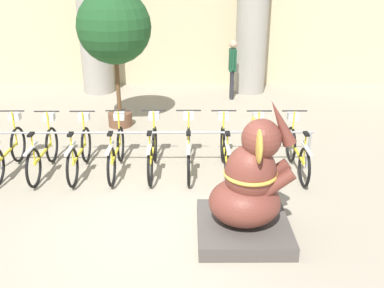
{
  "coord_description": "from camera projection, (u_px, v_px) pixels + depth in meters",
  "views": [
    {
      "loc": [
        0.49,
        -5.52,
        3.58
      ],
      "look_at": [
        0.53,
        0.77,
        1.0
      ],
      "focal_mm": 40.0,
      "sensor_mm": 36.0,
      "label": 1
    }
  ],
  "objects": [
    {
      "name": "bicycle_4",
      "position": [
        153.0,
        151.0,
        8.03
      ],
      "size": [
        0.48,
        1.77,
        1.07
      ],
      "color": "black",
      "rests_on": "ground_plane"
    },
    {
      "name": "bicycle_7",
      "position": [
        261.0,
        151.0,
        8.0
      ],
      "size": [
        0.48,
        1.77,
        1.07
      ],
      "color": "black",
      "rests_on": "ground_plane"
    },
    {
      "name": "column_right",
      "position": [
        253.0,
        4.0,
        12.51
      ],
      "size": [
        1.18,
        1.18,
        5.16
      ],
      "color": "gray",
      "rests_on": "ground_plane"
    },
    {
      "name": "bicycle_0",
      "position": [
        8.0,
        151.0,
        8.0
      ],
      "size": [
        0.48,
        1.77,
        1.07
      ],
      "color": "black",
      "rests_on": "ground_plane"
    },
    {
      "name": "bike_rack",
      "position": [
        152.0,
        138.0,
        8.02
      ],
      "size": [
        6.03,
        0.05,
        0.77
      ],
      "color": "gray",
      "rests_on": "ground_plane"
    },
    {
      "name": "elephant_statue",
      "position": [
        249.0,
        192.0,
        5.96
      ],
      "size": [
        1.32,
        1.32,
        2.06
      ],
      "color": "#4C4742",
      "rests_on": "ground_plane"
    },
    {
      "name": "person_pedestrian",
      "position": [
        232.0,
        64.0,
        12.37
      ],
      "size": [
        0.23,
        0.47,
        1.71
      ],
      "color": "#28282D",
      "rests_on": "ground_plane"
    },
    {
      "name": "bicycle_3",
      "position": [
        116.0,
        151.0,
        8.01
      ],
      "size": [
        0.48,
        1.77,
        1.07
      ],
      "color": "black",
      "rests_on": "ground_plane"
    },
    {
      "name": "bicycle_8",
      "position": [
        297.0,
        151.0,
        8.0
      ],
      "size": [
        0.48,
        1.77,
        1.07
      ],
      "color": "black",
      "rests_on": "ground_plane"
    },
    {
      "name": "bicycle_1",
      "position": [
        43.0,
        152.0,
        7.98
      ],
      "size": [
        0.48,
        1.77,
        1.07
      ],
      "color": "black",
      "rests_on": "ground_plane"
    },
    {
      "name": "bicycle_2",
      "position": [
        80.0,
        152.0,
        7.98
      ],
      "size": [
        0.48,
        1.77,
        1.07
      ],
      "color": "black",
      "rests_on": "ground_plane"
    },
    {
      "name": "bicycle_6",
      "position": [
        225.0,
        151.0,
        8.01
      ],
      "size": [
        0.48,
        1.77,
        1.07
      ],
      "color": "black",
      "rests_on": "ground_plane"
    },
    {
      "name": "ground_plane",
      "position": [
        157.0,
        225.0,
        6.46
      ],
      "size": [
        60.0,
        60.0,
        0.0
      ],
      "primitive_type": "plane",
      "color": "#9E937F"
    },
    {
      "name": "column_left",
      "position": [
        92.0,
        4.0,
        12.48
      ],
      "size": [
        1.18,
        1.18,
        5.16
      ],
      "color": "gray",
      "rests_on": "ground_plane"
    },
    {
      "name": "potted_tree",
      "position": [
        114.0,
        29.0,
        9.66
      ],
      "size": [
        1.69,
        1.69,
        3.22
      ],
      "color": "brown",
      "rests_on": "ground_plane"
    },
    {
      "name": "bicycle_5",
      "position": [
        189.0,
        150.0,
        8.03
      ],
      "size": [
        0.48,
        1.77,
        1.07
      ],
      "color": "black",
      "rests_on": "ground_plane"
    }
  ]
}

